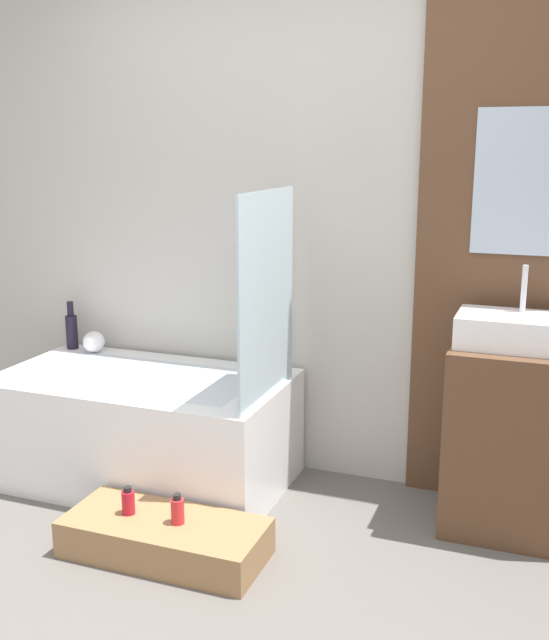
{
  "coord_description": "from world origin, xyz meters",
  "views": [
    {
      "loc": [
        1.06,
        -1.85,
        1.63
      ],
      "look_at": [
        0.11,
        0.69,
        0.99
      ],
      "focal_mm": 42.0,
      "sensor_mm": 36.0,
      "label": 1
    }
  ],
  "objects_px": {
    "vase_round_light": "(94,342)",
    "sink": "(520,331)",
    "vase_tall_dark": "(72,329)",
    "bottle_soap_primary": "(128,502)",
    "bathtub": "(145,428)",
    "wooden_step_bench": "(165,537)",
    "bottle_soap_secondary": "(178,510)"
  },
  "relations": [
    {
      "from": "sink",
      "to": "bottle_soap_secondary",
      "type": "bearing_deg",
      "value": -149.0
    },
    {
      "from": "bathtub",
      "to": "bottle_soap_secondary",
      "type": "bearing_deg",
      "value": -50.28
    },
    {
      "from": "wooden_step_bench",
      "to": "bathtub",
      "type": "bearing_deg",
      "value": 126.0
    },
    {
      "from": "sink",
      "to": "vase_tall_dark",
      "type": "distance_m",
      "value": 2.34
    },
    {
      "from": "vase_tall_dark",
      "to": "bottle_soap_primary",
      "type": "xyz_separation_m",
      "value": [
        0.88,
        -0.89,
        -0.44
      ]
    },
    {
      "from": "sink",
      "to": "bottle_soap_secondary",
      "type": "distance_m",
      "value": 1.57
    },
    {
      "from": "wooden_step_bench",
      "to": "sink",
      "type": "xyz_separation_m",
      "value": [
        1.28,
        0.73,
        0.8
      ]
    },
    {
      "from": "bottle_soap_primary",
      "to": "sink",
      "type": "bearing_deg",
      "value": 26.87
    },
    {
      "from": "vase_tall_dark",
      "to": "bottle_soap_secondary",
      "type": "distance_m",
      "value": 1.49
    },
    {
      "from": "bottle_soap_primary",
      "to": "vase_tall_dark",
      "type": "bearing_deg",
      "value": 134.45
    },
    {
      "from": "wooden_step_bench",
      "to": "bottle_soap_secondary",
      "type": "bearing_deg",
      "value": 0.0
    },
    {
      "from": "wooden_step_bench",
      "to": "bottle_soap_primary",
      "type": "distance_m",
      "value": 0.21
    },
    {
      "from": "vase_round_light",
      "to": "bottle_soap_primary",
      "type": "xyz_separation_m",
      "value": [
        0.72,
        -0.87,
        -0.39
      ]
    },
    {
      "from": "bathtub",
      "to": "vase_round_light",
      "type": "relative_size",
      "value": 12.06
    },
    {
      "from": "bottle_soap_secondary",
      "to": "sink",
      "type": "bearing_deg",
      "value": 31.0
    },
    {
      "from": "sink",
      "to": "bottle_soap_secondary",
      "type": "relative_size",
      "value": 4.06
    },
    {
      "from": "vase_tall_dark",
      "to": "bottle_soap_primary",
      "type": "height_order",
      "value": "vase_tall_dark"
    },
    {
      "from": "bathtub",
      "to": "bottle_soap_primary",
      "type": "bearing_deg",
      "value": -65.87
    },
    {
      "from": "sink",
      "to": "vase_round_light",
      "type": "height_order",
      "value": "sink"
    },
    {
      "from": "wooden_step_bench",
      "to": "bottle_soap_primary",
      "type": "xyz_separation_m",
      "value": [
        -0.16,
        0.0,
        0.13
      ]
    },
    {
      "from": "vase_round_light",
      "to": "bottle_soap_primary",
      "type": "bearing_deg",
      "value": -50.27
    },
    {
      "from": "sink",
      "to": "bottle_soap_primary",
      "type": "xyz_separation_m",
      "value": [
        -1.44,
        -0.73,
        -0.67
      ]
    },
    {
      "from": "sink",
      "to": "vase_round_light",
      "type": "bearing_deg",
      "value": 176.34
    },
    {
      "from": "bathtub",
      "to": "wooden_step_bench",
      "type": "bearing_deg",
      "value": -54.0
    },
    {
      "from": "wooden_step_bench",
      "to": "bottle_soap_secondary",
      "type": "relative_size",
      "value": 6.59
    },
    {
      "from": "bathtub",
      "to": "vase_round_light",
      "type": "height_order",
      "value": "vase_round_light"
    },
    {
      "from": "wooden_step_bench",
      "to": "bottle_soap_primary",
      "type": "relative_size",
      "value": 6.98
    },
    {
      "from": "bottle_soap_primary",
      "to": "bottle_soap_secondary",
      "type": "height_order",
      "value": "bottle_soap_secondary"
    },
    {
      "from": "vase_round_light",
      "to": "sink",
      "type": "bearing_deg",
      "value": -3.66
    },
    {
      "from": "vase_round_light",
      "to": "bottle_soap_secondary",
      "type": "height_order",
      "value": "vase_round_light"
    },
    {
      "from": "bathtub",
      "to": "vase_round_light",
      "type": "distance_m",
      "value": 0.63
    },
    {
      "from": "bathtub",
      "to": "bottle_soap_primary",
      "type": "distance_m",
      "value": 0.65
    }
  ]
}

